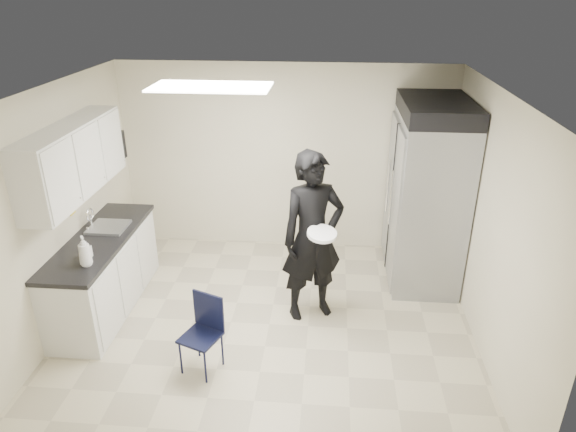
# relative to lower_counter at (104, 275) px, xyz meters

# --- Properties ---
(floor) EXTENTS (4.50, 4.50, 0.00)m
(floor) POSITION_rel_lower_counter_xyz_m (1.95, -0.20, -0.43)
(floor) COLOR #B9AF91
(floor) RESTS_ON ground
(ceiling) EXTENTS (4.50, 4.50, 0.00)m
(ceiling) POSITION_rel_lower_counter_xyz_m (1.95, -0.20, 2.17)
(ceiling) COLOR white
(ceiling) RESTS_ON back_wall
(back_wall) EXTENTS (4.50, 0.00, 4.50)m
(back_wall) POSITION_rel_lower_counter_xyz_m (1.95, 1.80, 0.87)
(back_wall) COLOR beige
(back_wall) RESTS_ON floor
(left_wall) EXTENTS (0.00, 4.00, 4.00)m
(left_wall) POSITION_rel_lower_counter_xyz_m (-0.30, -0.20, 0.87)
(left_wall) COLOR beige
(left_wall) RESTS_ON floor
(right_wall) EXTENTS (0.00, 4.00, 4.00)m
(right_wall) POSITION_rel_lower_counter_xyz_m (4.20, -0.20, 0.87)
(right_wall) COLOR beige
(right_wall) RESTS_ON floor
(ceiling_panel) EXTENTS (1.20, 0.60, 0.02)m
(ceiling_panel) POSITION_rel_lower_counter_xyz_m (1.35, 0.20, 2.14)
(ceiling_panel) COLOR white
(ceiling_panel) RESTS_ON ceiling
(lower_counter) EXTENTS (0.60, 1.90, 0.86)m
(lower_counter) POSITION_rel_lower_counter_xyz_m (0.00, 0.00, 0.00)
(lower_counter) COLOR silver
(lower_counter) RESTS_ON floor
(countertop) EXTENTS (0.64, 1.95, 0.05)m
(countertop) POSITION_rel_lower_counter_xyz_m (0.00, 0.00, 0.46)
(countertop) COLOR black
(countertop) RESTS_ON lower_counter
(sink) EXTENTS (0.42, 0.40, 0.14)m
(sink) POSITION_rel_lower_counter_xyz_m (0.02, 0.25, 0.44)
(sink) COLOR gray
(sink) RESTS_ON countertop
(faucet) EXTENTS (0.02, 0.02, 0.24)m
(faucet) POSITION_rel_lower_counter_xyz_m (-0.18, 0.25, 0.59)
(faucet) COLOR silver
(faucet) RESTS_ON countertop
(upper_cabinets) EXTENTS (0.35, 1.80, 0.75)m
(upper_cabinets) POSITION_rel_lower_counter_xyz_m (-0.13, 0.00, 1.40)
(upper_cabinets) COLOR silver
(upper_cabinets) RESTS_ON left_wall
(towel_dispenser) EXTENTS (0.22, 0.30, 0.35)m
(towel_dispenser) POSITION_rel_lower_counter_xyz_m (-0.19, 1.15, 1.19)
(towel_dispenser) COLOR black
(towel_dispenser) RESTS_ON left_wall
(notice_sticker_left) EXTENTS (0.00, 0.12, 0.07)m
(notice_sticker_left) POSITION_rel_lower_counter_xyz_m (-0.29, -0.10, 0.79)
(notice_sticker_left) COLOR yellow
(notice_sticker_left) RESTS_ON left_wall
(notice_sticker_right) EXTENTS (0.00, 0.12, 0.07)m
(notice_sticker_right) POSITION_rel_lower_counter_xyz_m (-0.29, 0.10, 0.75)
(notice_sticker_right) COLOR yellow
(notice_sticker_right) RESTS_ON left_wall
(commercial_fridge) EXTENTS (0.80, 1.35, 2.10)m
(commercial_fridge) POSITION_rel_lower_counter_xyz_m (3.78, 1.07, 0.62)
(commercial_fridge) COLOR gray
(commercial_fridge) RESTS_ON floor
(fridge_compressor) EXTENTS (0.80, 1.35, 0.20)m
(fridge_compressor) POSITION_rel_lower_counter_xyz_m (3.78, 1.07, 1.77)
(fridge_compressor) COLOR black
(fridge_compressor) RESTS_ON commercial_fridge
(folding_chair) EXTENTS (0.45, 0.45, 0.77)m
(folding_chair) POSITION_rel_lower_counter_xyz_m (1.37, -0.98, -0.04)
(folding_chair) COLOR black
(folding_chair) RESTS_ON floor
(man_tuxedo) EXTENTS (0.85, 0.73, 1.96)m
(man_tuxedo) POSITION_rel_lower_counter_xyz_m (2.41, 0.08, 0.55)
(man_tuxedo) COLOR black
(man_tuxedo) RESTS_ON floor
(bucket_lid) EXTENTS (0.41, 0.41, 0.04)m
(bucket_lid) POSITION_rel_lower_counter_xyz_m (2.51, -0.15, 0.71)
(bucket_lid) COLOR white
(bucket_lid) RESTS_ON man_tuxedo
(soap_bottle_a) EXTENTS (0.18, 0.18, 0.33)m
(soap_bottle_a) POSITION_rel_lower_counter_xyz_m (0.14, -0.60, 0.64)
(soap_bottle_a) COLOR silver
(soap_bottle_a) RESTS_ON countertop
(soap_bottle_b) EXTENTS (0.09, 0.09, 0.19)m
(soap_bottle_b) POSITION_rel_lower_counter_xyz_m (0.09, -0.44, 0.57)
(soap_bottle_b) COLOR #9FA1AA
(soap_bottle_b) RESTS_ON countertop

